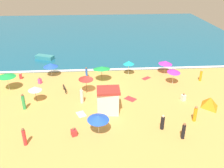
# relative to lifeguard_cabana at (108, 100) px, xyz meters

# --- Properties ---
(ground_plane) EXTENTS (60.00, 60.00, 0.00)m
(ground_plane) POSITION_rel_lifeguard_cabana_xyz_m (-0.83, 5.08, -1.37)
(ground_plane) COLOR #E0A856
(ocean_water) EXTENTS (60.00, 44.00, 0.10)m
(ocean_water) POSITION_rel_lifeguard_cabana_xyz_m (-0.83, 33.08, -1.32)
(ocean_water) COLOR #196084
(ocean_water) RESTS_ON ground_plane
(wave_breaker_foam) EXTENTS (57.00, 0.70, 0.01)m
(wave_breaker_foam) POSITION_rel_lifeguard_cabana_xyz_m (-0.83, 11.38, -1.27)
(wave_breaker_foam) COLOR white
(wave_breaker_foam) RESTS_ON ocean_water
(lifeguard_cabana) EXTENTS (2.38, 2.03, 2.71)m
(lifeguard_cabana) POSITION_rel_lifeguard_cabana_xyz_m (0.00, 0.00, 0.00)
(lifeguard_cabana) COLOR white
(lifeguard_cabana) RESTS_ON ground_plane
(beach_umbrella_0) EXTENTS (2.46, 2.47, 2.32)m
(beach_umbrella_0) POSITION_rel_lifeguard_cabana_xyz_m (-2.44, 4.49, 0.64)
(beach_umbrella_0) COLOR #4C3823
(beach_umbrella_0) RESTS_ON ground_plane
(beach_umbrella_1) EXTENTS (2.80, 2.80, 1.97)m
(beach_umbrella_1) POSITION_rel_lifeguard_cabana_xyz_m (-1.12, -3.63, 0.33)
(beach_umbrella_1) COLOR silver
(beach_umbrella_1) RESTS_ON ground_plane
(beach_umbrella_2) EXTENTS (2.13, 2.12, 2.14)m
(beach_umbrella_2) POSITION_rel_lifeguard_cabana_xyz_m (3.37, 9.43, 0.50)
(beach_umbrella_2) COLOR silver
(beach_umbrella_2) RESTS_ON ground_plane
(beach_umbrella_4) EXTENTS (2.28, 2.28, 1.92)m
(beach_umbrella_4) POSITION_rel_lifeguard_cabana_xyz_m (-7.47, 9.77, 0.29)
(beach_umbrella_4) COLOR silver
(beach_umbrella_4) RESTS_ON ground_plane
(beach_umbrella_5) EXTENTS (2.67, 2.66, 1.93)m
(beach_umbrella_5) POSITION_rel_lifeguard_cabana_xyz_m (8.68, 9.69, 0.27)
(beach_umbrella_5) COLOR silver
(beach_umbrella_5) RESTS_ON ground_plane
(beach_umbrella_6) EXTENTS (2.81, 2.81, 2.19)m
(beach_umbrella_6) POSITION_rel_lifeguard_cabana_xyz_m (-12.12, 5.86, 0.61)
(beach_umbrella_6) COLOR silver
(beach_umbrella_6) RESTS_ON ground_plane
(beach_umbrella_7) EXTENTS (2.67, 2.69, 2.26)m
(beach_umbrella_7) POSITION_rel_lifeguard_cabana_xyz_m (-0.46, 7.60, 0.57)
(beach_umbrella_7) COLOR #4C3823
(beach_umbrella_7) RESTS_ON ground_plane
(beach_umbrella_8) EXTENTS (1.76, 1.75, 1.98)m
(beach_umbrella_8) POSITION_rel_lifeguard_cabana_xyz_m (-8.09, 2.62, 0.36)
(beach_umbrella_8) COLOR #4C3823
(beach_umbrella_8) RESTS_ON ground_plane
(beach_umbrella_9) EXTENTS (2.27, 2.28, 2.06)m
(beach_umbrella_9) POSITION_rel_lifeguard_cabana_xyz_m (8.79, 6.12, 0.43)
(beach_umbrella_9) COLOR silver
(beach_umbrella_9) RESTS_ON ground_plane
(beach_tent) EXTENTS (1.77, 2.12, 1.18)m
(beach_tent) POSITION_rel_lifeguard_cabana_xyz_m (11.18, 0.21, -0.78)
(beach_tent) COLOR orange
(beach_tent) RESTS_ON ground_plane
(parked_bicycle) EXTENTS (0.64, 1.74, 0.76)m
(parked_bicycle) POSITION_rel_lifeguard_cabana_xyz_m (-5.16, 5.02, -0.99)
(parked_bicycle) COLOR black
(parked_bicycle) RESTS_ON ground_plane
(beachgoer_0) EXTENTS (0.44, 0.44, 1.76)m
(beachgoer_0) POSITION_rel_lifeguard_cabana_xyz_m (-7.54, -4.85, -0.53)
(beachgoer_0) COLOR red
(beachgoer_0) RESTS_ON ground_plane
(beachgoer_1) EXTENTS (0.44, 0.44, 1.65)m
(beachgoer_1) POSITION_rel_lifeguard_cabana_xyz_m (12.80, 6.81, -0.59)
(beachgoer_1) COLOR orange
(beachgoer_1) RESTS_ON ground_plane
(beachgoer_2) EXTENTS (0.39, 0.39, 1.59)m
(beachgoer_2) POSITION_rel_lifeguard_cabana_xyz_m (-2.53, 8.81, -0.60)
(beachgoer_2) COLOR blue
(beachgoer_2) RESTS_ON ground_plane
(beachgoer_3) EXTENTS (0.63, 0.63, 0.86)m
(beachgoer_3) POSITION_rel_lifeguard_cabana_xyz_m (-3.39, -3.84, -1.02)
(beachgoer_3) COLOR red
(beachgoer_3) RESTS_ON ground_plane
(beachgoer_4) EXTENTS (0.48, 0.48, 1.71)m
(beachgoer_4) POSITION_rel_lifeguard_cabana_xyz_m (8.53, -2.30, -0.56)
(beachgoer_4) COLOR orange
(beachgoer_4) RESTS_ON ground_plane
(beachgoer_6) EXTENTS (0.50, 0.50, 1.80)m
(beachgoer_6) POSITION_rel_lifeguard_cabana_xyz_m (-2.90, 2.09, -0.54)
(beachgoer_6) COLOR white
(beachgoer_6) RESTS_ON ground_plane
(beachgoer_7) EXTENTS (0.46, 0.46, 1.57)m
(beachgoer_7) POSITION_rel_lifeguard_cabana_xyz_m (4.95, -3.40, -0.64)
(beachgoer_7) COLOR black
(beachgoer_7) RESTS_ON ground_plane
(beachgoer_8) EXTENTS (0.51, 0.51, 1.86)m
(beachgoer_8) POSITION_rel_lifeguard_cabana_xyz_m (-9.09, 1.13, -0.50)
(beachgoer_8) COLOR green
(beachgoer_8) RESTS_ON ground_plane
(beachgoer_9) EXTENTS (0.40, 0.40, 1.65)m
(beachgoer_9) POSITION_rel_lifeguard_cabana_xyz_m (6.46, -4.91, -0.59)
(beachgoer_9) COLOR black
(beachgoer_9) RESTS_ON ground_plane
(beachgoer_10) EXTENTS (0.58, 0.58, 0.92)m
(beachgoer_10) POSITION_rel_lifeguard_cabana_xyz_m (8.76, 1.79, -0.99)
(beachgoer_10) COLOR white
(beachgoer_10) RESTS_ON ground_plane
(beachgoer_11) EXTENTS (0.46, 0.46, 0.88)m
(beachgoer_11) POSITION_rel_lifeguard_cabana_xyz_m (-11.59, 9.19, -1.00)
(beachgoer_11) COLOR red
(beachgoer_11) RESTS_ON ground_plane
(beachgoer_12) EXTENTS (0.51, 0.51, 0.89)m
(beachgoer_12) POSITION_rel_lifeguard_cabana_xyz_m (-8.65, 7.48, -0.99)
(beachgoer_12) COLOR #D84CA5
(beachgoer_12) RESTS_ON ground_plane
(beach_towel_0) EXTENTS (1.44, 1.33, 0.01)m
(beach_towel_0) POSITION_rel_lifeguard_cabana_xyz_m (5.70, 8.12, -1.37)
(beach_towel_0) COLOR red
(beach_towel_0) RESTS_ON ground_plane
(beach_towel_1) EXTENTS (1.59, 1.57, 0.01)m
(beach_towel_1) POSITION_rel_lifeguard_cabana_xyz_m (2.72, 2.54, -1.37)
(beach_towel_1) COLOR red
(beach_towel_1) RESTS_ON ground_plane
(beach_towel_2) EXTENTS (1.24, 1.44, 0.01)m
(beach_towel_2) POSITION_rel_lifeguard_cabana_xyz_m (-2.90, -0.33, -1.37)
(beach_towel_2) COLOR white
(beach_towel_2) RESTS_ON ground_plane
(small_boat_0) EXTENTS (3.20, 2.24, 0.62)m
(small_boat_0) POSITION_rel_lifeguard_cabana_xyz_m (-9.59, 16.51, -0.96)
(small_boat_0) COLOR teal
(small_boat_0) RESTS_ON ocean_water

